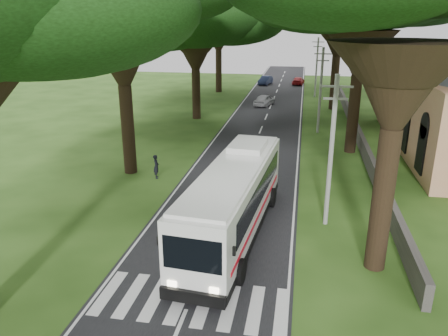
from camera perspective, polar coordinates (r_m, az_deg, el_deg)
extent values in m
plane|color=#244313|center=(19.59, -3.00, -13.69)|extent=(140.00, 140.00, 0.00)
cube|color=black|center=(42.52, 4.70, 4.66)|extent=(8.00, 120.00, 0.04)
cube|color=silver|center=(18.00, -4.51, -17.07)|extent=(8.00, 3.00, 0.01)
cube|color=#383533|center=(41.54, 17.06, 4.36)|extent=(0.35, 50.00, 1.20)
cylinder|color=gray|center=(23.02, 13.80, 1.89)|extent=(0.24, 0.24, 8.00)
cube|color=gray|center=(22.28, 14.50, 10.27)|extent=(1.60, 0.10, 0.10)
cube|color=gray|center=(22.37, 14.37, 8.75)|extent=(1.20, 0.10, 0.10)
cylinder|color=gray|center=(42.54, 12.49, 9.78)|extent=(0.24, 0.24, 8.00)
cube|color=gray|center=(42.14, 12.82, 14.34)|extent=(1.60, 0.10, 0.10)
cube|color=gray|center=(42.19, 12.76, 13.53)|extent=(1.20, 0.10, 0.10)
cylinder|color=gray|center=(62.36, 11.99, 12.68)|extent=(0.24, 0.24, 8.00)
cube|color=gray|center=(62.09, 12.21, 15.79)|extent=(1.60, 0.10, 0.10)
cube|color=gray|center=(62.13, 12.17, 15.24)|extent=(1.20, 0.10, 0.10)
cylinder|color=black|center=(31.33, -12.43, 4.85)|extent=(0.90, 0.90, 6.22)
cone|color=black|center=(30.52, -13.12, 14.00)|extent=(3.20, 3.20, 3.80)
cylinder|color=black|center=(48.05, -3.65, 9.57)|extent=(0.90, 0.90, 5.26)
cone|color=black|center=(47.51, -3.76, 14.96)|extent=(3.20, 3.20, 3.80)
ellipsoid|color=black|center=(47.38, -3.86, 19.22)|extent=(15.40, 15.40, 6.47)
cylinder|color=black|center=(65.63, -0.70, 12.50)|extent=(0.90, 0.90, 5.97)
cone|color=black|center=(65.24, -0.71, 16.76)|extent=(3.20, 3.20, 3.80)
ellipsoid|color=black|center=(65.20, -0.73, 20.63)|extent=(16.33, 16.33, 6.86)
cylinder|color=black|center=(19.79, 19.96, -4.13)|extent=(0.90, 0.90, 6.36)
cone|color=black|center=(18.49, 21.76, 10.52)|extent=(3.20, 3.20, 3.80)
cylinder|color=black|center=(36.98, 16.53, 6.72)|extent=(0.90, 0.90, 6.28)
cone|color=black|center=(36.30, 17.30, 14.49)|extent=(3.20, 3.20, 3.80)
cylinder|color=black|center=(54.63, 14.21, 10.69)|extent=(0.90, 0.90, 6.20)
cone|color=black|center=(54.17, 14.65, 15.92)|extent=(3.20, 3.20, 3.80)
cylinder|color=black|center=(72.54, 14.21, 12.56)|extent=(0.90, 0.90, 5.94)
cone|color=black|center=(72.19, 14.53, 16.39)|extent=(3.20, 3.20, 3.80)
ellipsoid|color=black|center=(72.15, 14.84, 19.84)|extent=(13.40, 13.40, 5.63)
cube|color=white|center=(21.87, 1.27, -4.00)|extent=(3.71, 12.74, 3.09)
cube|color=black|center=(21.99, 1.48, -2.62)|extent=(3.57, 10.46, 1.15)
cube|color=black|center=(22.50, 1.24, -7.49)|extent=(3.75, 12.79, 0.37)
cube|color=red|center=(22.16, 1.26, -5.68)|extent=(3.65, 11.50, 0.19)
cube|color=white|center=(21.29, 1.30, -0.02)|extent=(3.44, 12.10, 0.19)
cylinder|color=black|center=(19.33, -5.72, -12.24)|extent=(0.47, 1.18, 1.15)
cylinder|color=black|center=(18.67, 2.02, -13.40)|extent=(0.47, 1.18, 1.15)
cylinder|color=black|center=(26.29, 0.60, -3.29)|extent=(0.47, 1.18, 1.15)
cylinder|color=black|center=(25.80, 6.24, -3.86)|extent=(0.47, 1.18, 1.15)
imported|color=#9C9CA1|center=(55.51, 5.32, 8.84)|extent=(2.74, 4.45, 1.41)
imported|color=#212B4E|center=(73.44, 5.45, 11.34)|extent=(2.25, 4.32, 1.36)
imported|color=maroon|center=(74.17, 9.68, 11.18)|extent=(2.11, 4.34, 1.22)
imported|color=black|center=(30.46, -8.84, 0.20)|extent=(0.58, 0.71, 1.67)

